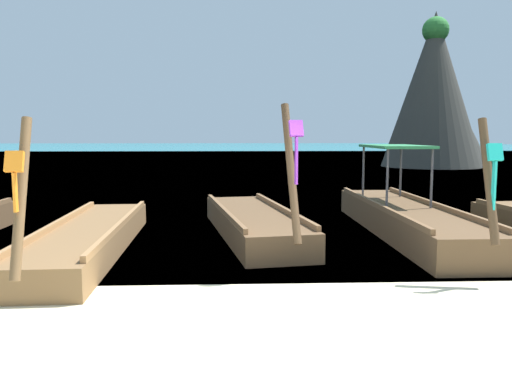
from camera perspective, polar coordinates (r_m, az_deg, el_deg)
ground at (r=6.27m, az=1.21°, el=-13.04°), size 120.00×120.00×0.00m
sea_water at (r=66.99m, az=-2.10°, el=4.64°), size 120.00×120.00×0.00m
longtail_boat_orange_ribbon at (r=9.61m, az=-18.20°, el=-4.95°), size 1.46×6.45×2.31m
longtail_boat_violet_ribbon at (r=10.57m, az=-0.29°, el=-3.48°), size 2.15×5.92×2.58m
longtail_boat_turquoise_ribbon at (r=11.20m, az=16.39°, el=-2.79°), size 1.35×7.10×2.34m
karst_rock at (r=35.84m, az=19.48°, el=10.40°), size 7.42×6.43×10.00m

